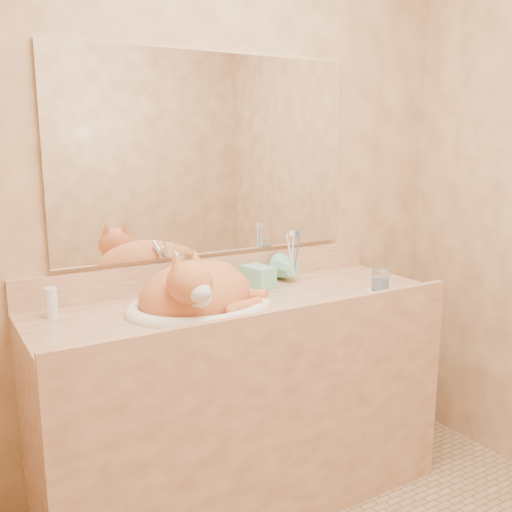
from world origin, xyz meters
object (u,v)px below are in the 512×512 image
sink_basin (199,286)px  water_glass (380,280)px  cat (197,289)px  toothbrush_cup (294,271)px  vanity_counter (243,403)px  soap_dispenser (269,266)px

sink_basin → water_glass: sink_basin is taller
cat → toothbrush_cup: (0.51, 0.14, -0.02)m
vanity_counter → toothbrush_cup: size_ratio=13.78×
cat → soap_dispenser: bearing=0.4°
soap_dispenser → water_glass: size_ratio=2.40×
cat → water_glass: bearing=-27.2°
sink_basin → vanity_counter: bearing=17.6°
vanity_counter → sink_basin: sink_basin is taller
vanity_counter → cat: 0.54m
water_glass → sink_basin: bearing=166.9°
sink_basin → cat: 0.02m
soap_dispenser → cat: bearing=-174.7°
vanity_counter → cat: cat is taller
sink_basin → soap_dispenser: soap_dispenser is taller
cat → water_glass: 0.75m
cat → soap_dispenser: (0.37, 0.10, 0.02)m
soap_dispenser → water_glass: soap_dispenser is taller
cat → toothbrush_cup: 0.53m
sink_basin → water_glass: 0.74m
vanity_counter → water_glass: water_glass is taller
water_glass → toothbrush_cup: bearing=126.1°
sink_basin → water_glass: size_ratio=6.52×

